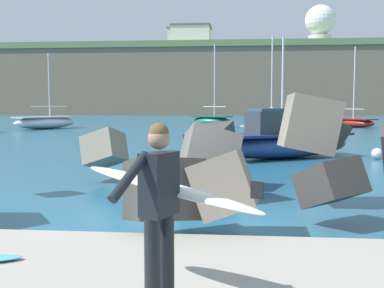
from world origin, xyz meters
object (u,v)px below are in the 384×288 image
object	(u,v)px
station_building_central	(188,40)
boat_near_right	(46,122)
boat_near_centre	(212,121)
mooring_buoy_inner	(377,154)
boat_mid_right	(272,125)
radar_dome	(320,23)
surfer_with_board	(163,199)
boat_mid_left	(356,122)
station_building_east	(186,38)
boat_near_left	(281,142)
boat_mid_centre	(288,133)
station_building_west	(192,36)

from	to	relation	value
station_building_central	boat_near_right	bearing A→B (deg)	-94.87
boat_near_right	station_building_central	world-z (taller)	station_building_central
boat_near_centre	mooring_buoy_inner	size ratio (longest dim) A/B	17.79
boat_near_centre	station_building_central	xyz separation A→B (m)	(-8.65, 63.94, 16.43)
boat_near_centre	boat_mid_right	world-z (taller)	boat_near_centre
mooring_buoy_inner	station_building_central	bearing A→B (deg)	100.46
boat_mid_right	radar_dome	bearing A→B (deg)	76.98
boat_near_right	radar_dome	xyz separation A→B (m)	(34.25, 60.53, 18.30)
surfer_with_board	radar_dome	xyz separation A→B (m)	(18.24, 95.97, 17.62)
boat_mid_left	mooring_buoy_inner	world-z (taller)	boat_mid_left
surfer_with_board	boat_near_right	bearing A→B (deg)	114.31
boat_mid_right	mooring_buoy_inner	world-z (taller)	boat_mid_right
boat_mid_right	station_building_east	world-z (taller)	station_building_east
boat_near_left	boat_mid_centre	world-z (taller)	boat_mid_centre
station_building_west	boat_near_left	bearing A→B (deg)	-82.09
boat_near_centre	boat_mid_right	xyz separation A→B (m)	(5.10, -7.59, -0.03)
boat_near_right	boat_near_centre	bearing A→B (deg)	18.06
boat_near_centre	station_building_east	xyz separation A→B (m)	(-8.58, 58.60, 15.97)
station_building_west	station_building_east	world-z (taller)	station_building_east
station_building_west	station_building_east	xyz separation A→B (m)	(-1.73, 5.52, 0.25)
boat_mid_left	station_building_west	size ratio (longest dim) A/B	0.93
station_building_west	station_building_central	distance (m)	11.03
boat_near_centre	station_building_west	size ratio (longest dim) A/B	0.96
station_building_east	boat_near_left	bearing A→B (deg)	-81.45
boat_mid_left	station_building_central	world-z (taller)	station_building_central
boat_mid_centre	mooring_buoy_inner	bearing A→B (deg)	-70.86
boat_mid_centre	station_building_west	bearing A→B (deg)	99.64
mooring_buoy_inner	station_building_central	size ratio (longest dim) A/B	0.07
boat_near_centre	boat_near_right	xyz separation A→B (m)	(-14.50, -4.73, -0.00)
boat_near_left	station_building_central	world-z (taller)	station_building_central
boat_near_right	mooring_buoy_inner	xyz separation A→B (m)	(22.36, -20.81, -0.38)
boat_near_left	boat_mid_right	distance (m)	17.94
boat_near_left	radar_dome	distance (m)	84.79
boat_near_right	boat_mid_centre	xyz separation A→B (m)	(19.70, -13.15, -0.04)
boat_mid_left	station_building_central	bearing A→B (deg)	109.30
boat_mid_left	station_building_central	distance (m)	69.22
boat_near_right	mooring_buoy_inner	size ratio (longest dim) A/B	15.15
boat_near_right	radar_dome	distance (m)	71.92
boat_mid_right	station_building_east	bearing A→B (deg)	101.67
boat_near_centre	radar_dome	distance (m)	61.96
station_building_west	station_building_east	size ratio (longest dim) A/B	1.02
boat_near_centre	boat_mid_left	size ratio (longest dim) A/B	1.03
boat_near_centre	station_building_east	size ratio (longest dim) A/B	0.98
boat_mid_left	radar_dome	xyz separation A→B (m)	(6.18, 55.31, 18.40)
boat_near_right	boat_mid_left	xyz separation A→B (m)	(28.07, 5.22, -0.10)
boat_mid_right	boat_mid_left	bearing A→B (deg)	43.68
boat_mid_centre	station_building_west	size ratio (longest dim) A/B	0.73
boat_near_left	boat_near_right	world-z (taller)	boat_near_right
station_building_west	radar_dome	bearing A→B (deg)	5.84
surfer_with_board	station_building_east	size ratio (longest dim) A/B	0.26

